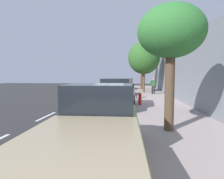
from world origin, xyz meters
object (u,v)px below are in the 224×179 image
Objects in this scene: cyclist_with_backpack at (131,88)px; street_tree_mid_block at (144,58)px; parked_sedan_black_far at (126,85)px; fire_hydrant at (140,99)px; parked_sedan_red_mid at (122,89)px; parked_suv_silver_second at (118,93)px; street_tree_far_end at (142,61)px; pedestrian_on_phone at (153,85)px; street_tree_near_cyclist at (171,33)px; parked_pickup_tan_nearest at (95,133)px; bicycle_at_curb at (128,96)px.

street_tree_mid_block is (1.51, 6.86, 3.17)m from cyclist_with_backpack.
fire_hydrant is (1.42, -15.46, -0.19)m from parked_sedan_black_far.
parked_sedan_red_mid is 0.72× the size of street_tree_mid_block.
street_tree_mid_block is at bearing 78.22° from parked_suv_silver_second.
fire_hydrant is (-0.83, -15.05, -3.75)m from street_tree_far_end.
street_tree_far_end reaches higher than pedestrian_on_phone.
parked_pickup_tan_nearest is at bearing -125.85° from street_tree_near_cyclist.
parked_pickup_tan_nearest is at bearing -89.88° from parked_sedan_black_far.
pedestrian_on_phone is at bearing 70.00° from parked_suv_silver_second.
parked_sedan_black_far is 15.53m from fire_hydrant.
street_tree_mid_block reaches higher than street_tree_far_end.
street_tree_near_cyclist is at bearing -82.18° from fire_hydrant.
parked_suv_silver_second is (-0.07, 8.08, 0.13)m from parked_pickup_tan_nearest.
cyclist_with_backpack is at bearing 79.27° from parked_suv_silver_second.
parked_sedan_red_mid and parked_sedan_black_far have the same top height.
street_tree_mid_block reaches higher than street_tree_near_cyclist.
parked_suv_silver_second is 0.87× the size of street_tree_far_end.
pedestrian_on_phone is at bearing 79.52° from parked_pickup_tan_nearest.
parked_pickup_tan_nearest is 15.64m from parked_sedan_red_mid.
street_tree_near_cyclist is (2.25, -21.51, 2.94)m from parked_sedan_black_far.
parked_sedan_red_mid is 0.80× the size of street_tree_far_end.
parked_pickup_tan_nearest is 19.40m from street_tree_mid_block.
pedestrian_on_phone is 7.97m from fire_hydrant.
street_tree_far_end is (2.25, -0.41, 3.56)m from parked_sedan_black_far.
parked_suv_silver_second is 7.56m from parked_sedan_red_mid.
parked_sedan_red_mid is 5.45m from street_tree_mid_block.
parked_sedan_black_far is 0.80× the size of street_tree_far_end.
bicycle_at_curb is at bearing -87.49° from parked_sedan_black_far.
street_tree_far_end reaches higher than cyclist_with_backpack.
parked_suv_silver_second is at bearing -98.05° from street_tree_far_end.
street_tree_near_cyclist is 15.95m from street_tree_mid_block.
parked_suv_silver_second reaches higher than fire_hydrant.
street_tree_far_end is (-0.00, 21.10, 0.62)m from street_tree_near_cyclist.
bicycle_at_curb is at bearing 115.09° from cyclist_with_backpack.
street_tree_far_end is at bearing 81.95° from parked_suv_silver_second.
cyclist_with_backpack is at bearing 99.43° from street_tree_near_cyclist.
parked_pickup_tan_nearest is 12.14m from cyclist_with_backpack.
parked_sedan_red_mid is at bearing 101.04° from street_tree_near_cyclist.
parked_sedan_red_mid is at bearing -160.27° from pedestrian_on_phone.
pedestrian_on_phone is (2.43, 4.73, 0.02)m from cyclist_with_backpack.
parked_suv_silver_second is 4.58m from bicycle_at_curb.
pedestrian_on_phone reaches higher than bicycle_at_curb.
street_tree_far_end reaches higher than bicycle_at_curb.
parked_suv_silver_second is at bearing 90.52° from parked_pickup_tan_nearest.
bicycle_at_curb is at bearing -76.51° from parked_sedan_red_mid.
bicycle_at_curb is at bearing 87.84° from parked_pickup_tan_nearest.
bicycle_at_curb is 0.90× the size of pedestrian_on_phone.
street_tree_mid_block is 5.16m from street_tree_far_end.
parked_pickup_tan_nearest is 0.87× the size of street_tree_mid_block.
parked_sedan_red_mid is at bearing 105.11° from cyclist_with_backpack.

